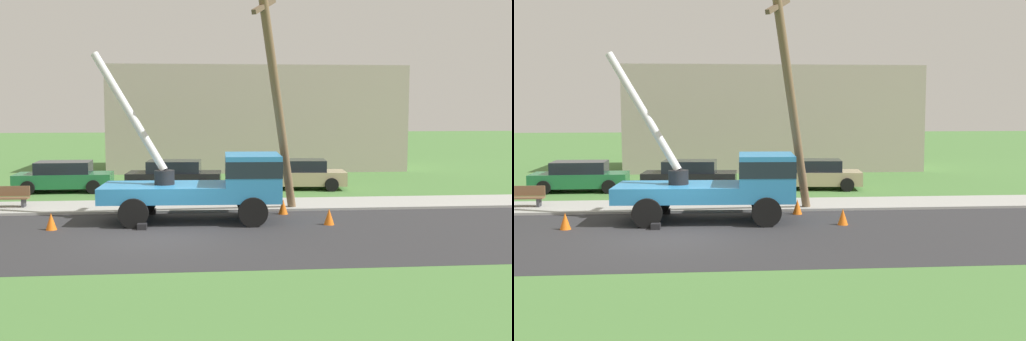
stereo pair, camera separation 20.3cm
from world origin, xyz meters
The scene contains 13 objects.
ground_plane centered at (0.00, 12.00, 0.00)m, with size 120.00×120.00×0.00m, color #477538.
road_asphalt centered at (0.00, 0.00, 0.00)m, with size 80.00×8.39×0.01m, color #2B2B2D.
sidewalk_strip centered at (0.00, 5.62, 0.05)m, with size 80.00×2.85×0.10m, color #9E9E99.
utility_truck centered at (1.85, 2.58, 1.41)m, with size 6.76×3.21×5.98m.
leaning_utility_pole centered at (4.10, 3.36, 4.37)m, with size 2.10×3.40×8.54m.
traffic_cone_ahead centered at (5.67, 1.43, 0.28)m, with size 0.36×0.36×0.56m, color orange.
traffic_cone_behind centered at (-3.56, 1.42, 0.28)m, with size 0.36×0.36×0.56m, color orange.
traffic_cone_curbside centered at (4.40, 3.61, 0.28)m, with size 0.36×0.36×0.56m, color orange.
parked_sedan_green centered at (-5.00, 10.53, 0.71)m, with size 4.44×2.08×1.42m.
parked_sedan_black centered at (0.13, 10.53, 0.71)m, with size 4.52×2.23×1.42m.
parked_sedan_tan centered at (6.15, 10.46, 0.71)m, with size 4.55×2.29×1.42m.
park_bench centered at (-6.14, 5.68, 0.46)m, with size 1.60×0.45×0.90m.
lowrise_building_backdrop centered at (4.94, 20.47, 3.20)m, with size 18.00×6.00×6.40m, color #A5998C.
Camera 2 is at (1.41, -19.21, 4.11)m, focal length 43.80 mm.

